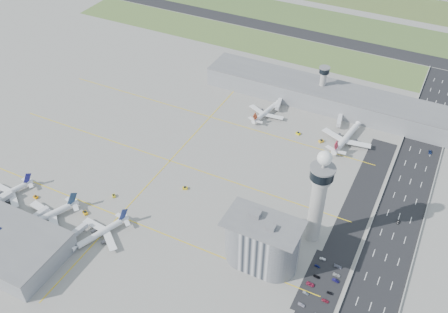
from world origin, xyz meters
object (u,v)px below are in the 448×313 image
at_px(tug_0, 36,197).
at_px(car_lot_8, 330,293).
at_px(tug_1, 114,196).
at_px(car_hw_4, 425,108).
at_px(car_hw_1, 398,222).
at_px(car_hw_2, 430,152).
at_px(airplane_far_b, 347,134).
at_px(car_lot_1, 306,293).
at_px(car_lot_3, 317,277).
at_px(admin_building, 262,242).
at_px(airplane_near_c, 99,231).
at_px(airplane_near_b, 44,215).
at_px(car_lot_2, 310,284).
at_px(tug_4, 298,133).
at_px(airplane_far_a, 267,109).
at_px(car_lot_11, 338,267).
at_px(jet_bridge_far_0, 280,101).
at_px(car_lot_10, 337,275).
at_px(jet_bridge_near_2, 68,240).
at_px(jet_bridge_far_1, 340,117).
at_px(control_tower, 319,194).
at_px(airplane_near_a, 5,192).
at_px(secondary_tower, 323,82).
at_px(car_lot_7, 325,301).
at_px(tug_5, 321,141).
at_px(tug_3, 185,188).
at_px(car_lot_4, 317,266).
at_px(car_lot_5, 323,259).
at_px(tug_2, 85,213).
at_px(car_lot_0, 301,305).
at_px(car_lot_9, 336,280).
at_px(jet_bridge_near_1, 29,223).

bearing_deg(tug_0, car_lot_8, 101.02).
height_order(tug_1, car_hw_4, tug_1).
xyz_separation_m(car_hw_1, car_hw_2, (6.09, 79.07, 0.05)).
xyz_separation_m(airplane_far_b, car_lot_1, (18.34, -139.44, -5.74)).
height_order(car_lot_3, car_hw_1, car_hw_1).
relative_size(admin_building, airplane_near_c, 1.08).
relative_size(airplane_near_b, car_lot_2, 9.34).
bearing_deg(car_lot_1, tug_4, 30.12).
bearing_deg(airplane_far_a, car_lot_11, -131.39).
bearing_deg(jet_bridge_far_0, car_lot_3, 18.58).
bearing_deg(airplane_far_b, car_hw_1, -133.97).
height_order(admin_building, car_lot_2, admin_building).
xyz_separation_m(airplane_far_a, car_lot_10, (95.44, -125.92, -4.56)).
height_order(jet_bridge_near_2, car_lot_2, jet_bridge_near_2).
relative_size(airplane_near_c, jet_bridge_far_1, 2.78).
xyz_separation_m(control_tower, car_lot_1, (10.36, -39.58, -34.49)).
bearing_deg(jet_bridge_far_0, admin_building, 7.99).
height_order(airplane_near_a, tug_4, airplane_near_a).
height_order(secondary_tower, car_lot_7, secondary_tower).
distance_m(airplane_far_a, tug_5, 52.06).
bearing_deg(tug_1, car_hw_2, 171.96).
xyz_separation_m(car_lot_3, car_lot_7, (8.93, -12.72, 0.02)).
distance_m(tug_3, car_lot_4, 100.41).
xyz_separation_m(tug_1, car_lot_1, (135.70, -14.32, -0.28)).
bearing_deg(tug_3, car_hw_2, 104.21).
height_order(airplane_near_b, car_lot_5, airplane_near_b).
bearing_deg(tug_2, car_lot_10, 126.42).
xyz_separation_m(control_tower, car_lot_0, (10.74, -47.45, -34.38)).
relative_size(airplane_near_b, jet_bridge_far_0, 3.08).
distance_m(control_tower, airplane_near_c, 128.80).
bearing_deg(car_lot_9, airplane_near_a, 107.44).
bearing_deg(car_lot_0, tug_2, 96.96).
height_order(car_lot_9, car_hw_1, car_lot_9).
relative_size(jet_bridge_near_2, tug_1, 4.85).
xyz_separation_m(jet_bridge_near_1, car_hw_4, (191.50, 238.92, -2.30)).
distance_m(tug_0, car_lot_11, 193.05).
height_order(car_lot_2, car_lot_4, car_lot_2).
bearing_deg(control_tower, tug_4, 114.83).
bearing_deg(tug_0, car_lot_1, 99.46).
xyz_separation_m(airplane_far_a, car_hw_1, (117.39, -70.52, -4.56)).
relative_size(airplane_near_c, airplane_far_a, 1.06).
height_order(car_lot_0, car_lot_7, car_lot_0).
xyz_separation_m(tug_3, car_lot_10, (109.49, -22.68, -0.35)).
bearing_deg(airplane_near_c, tug_1, -135.48).
height_order(tug_0, tug_4, tug_4).
bearing_deg(car_lot_7, car_lot_3, 37.84).
xyz_separation_m(admin_building, car_lot_7, (41.12, -9.57, -14.74)).
relative_size(car_lot_3, car_lot_9, 0.94).
height_order(airplane_far_b, car_lot_11, airplane_far_b).
height_order(airplane_far_a, car_lot_8, airplane_far_a).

